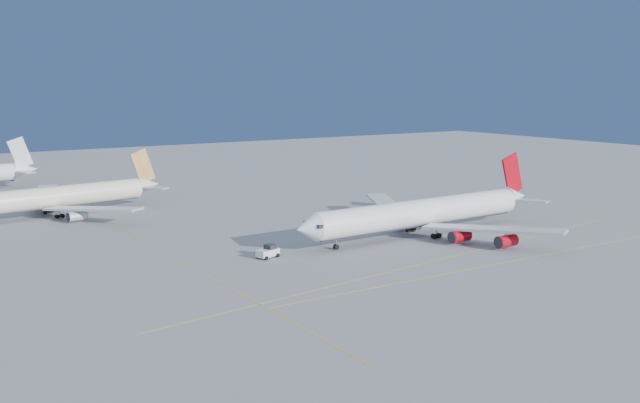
{
  "coord_description": "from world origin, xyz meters",
  "views": [
    {
      "loc": [
        -86.85,
        -101.13,
        32.23
      ],
      "look_at": [
        -5.62,
        25.16,
        7.0
      ],
      "focal_mm": 40.0,
      "sensor_mm": 36.0,
      "label": 1
    }
  ],
  "objects": [
    {
      "name": "ground",
      "position": [
        0.0,
        0.0,
        0.0
      ],
      "size": [
        500.0,
        500.0,
        0.0
      ],
      "primitive_type": "plane",
      "color": "slate",
      "rests_on": "ground"
    },
    {
      "name": "taxiway_lines",
      "position": [
        -14.71,
        6.34,
        0.01
      ],
      "size": [
        118.86,
        140.0,
        0.02
      ],
      "color": "#D49C0B",
      "rests_on": "ground"
    },
    {
      "name": "airliner_virgin",
      "position": [
        12.51,
        11.94,
        4.85
      ],
      "size": [
        65.14,
        58.51,
        16.08
      ],
      "rotation": [
        0.0,
        0.0,
        0.04
      ],
      "color": "white",
      "rests_on": "ground"
    },
    {
      "name": "airliner_etihad",
      "position": [
        -48.88,
        77.34,
        4.58
      ],
      "size": [
        57.53,
        52.57,
        15.06
      ],
      "rotation": [
        0.0,
        0.0,
        0.17
      ],
      "color": "beige",
      "rests_on": "ground"
    },
    {
      "name": "pushback_tug",
      "position": [
        -25.24,
        12.47,
        1.12
      ],
      "size": [
        4.71,
        3.55,
        2.41
      ],
      "rotation": [
        0.0,
        0.0,
        0.28
      ],
      "color": "white",
      "rests_on": "ground"
    }
  ]
}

